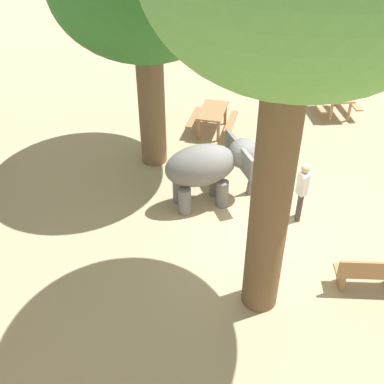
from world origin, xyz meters
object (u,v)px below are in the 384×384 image
at_px(picnic_table_far, 213,115).
at_px(wooden_bench, 370,273).
at_px(picnic_table_near, 335,98).
at_px(person_handler, 302,188).
at_px(elephant, 210,166).

bearing_deg(picnic_table_far, wooden_bench, -142.61).
bearing_deg(picnic_table_near, wooden_bench, -14.84).
bearing_deg(wooden_bench, picnic_table_near, 83.68).
xyz_separation_m(person_handler, picnic_table_near, (5.65, -2.83, -0.36)).
height_order(picnic_table_near, picnic_table_far, same).
distance_m(elephant, wooden_bench, 4.53).
height_order(person_handler, picnic_table_near, person_handler).
height_order(wooden_bench, picnic_table_near, wooden_bench).
bearing_deg(wooden_bench, elephant, 138.92).
xyz_separation_m(person_handler, picnic_table_far, (4.76, 1.60, -0.36)).
xyz_separation_m(wooden_bench, picnic_table_far, (7.22, 2.40, 0.12)).
bearing_deg(person_handler, wooden_bench, 127.44).
bearing_deg(picnic_table_near, picnic_table_far, -79.32).
xyz_separation_m(elephant, person_handler, (-0.91, -2.15, -0.17)).
bearing_deg(elephant, picnic_table_far, 68.92).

